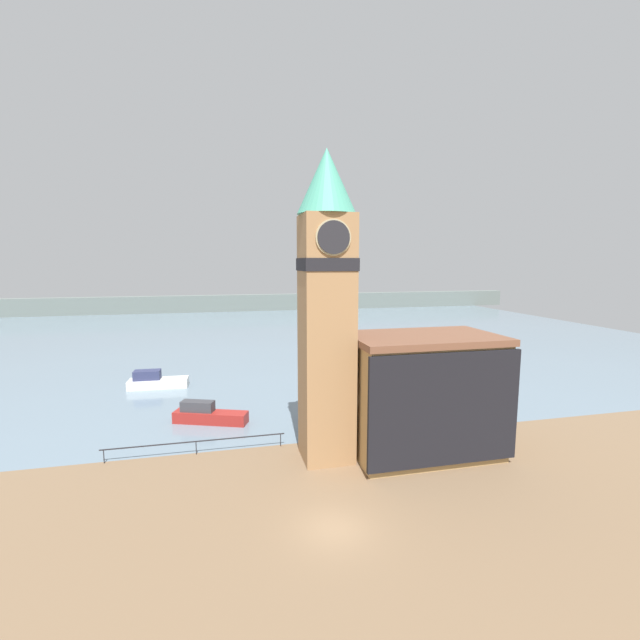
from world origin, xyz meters
TOP-DOWN VIEW (x-y plane):
  - ground_plane at (0.00, 0.00)m, footprint 160.00×160.00m
  - water at (0.00, 71.79)m, footprint 160.00×120.00m
  - far_shoreline at (0.00, 111.79)m, footprint 180.00×3.00m
  - pier_railing at (-8.05, 11.54)m, footprint 13.82×0.08m
  - clock_tower at (1.72, 8.85)m, footprint 4.25×4.25m
  - pier_building at (9.27, 8.00)m, footprint 11.45×7.21m
  - boat_near at (-7.33, 18.23)m, footprint 6.99×3.92m
  - boat_far at (-13.69, 31.30)m, footprint 6.87×2.44m
  - mooring_bollard_near at (0.20, 9.84)m, footprint 0.29×0.29m

SIDE VIEW (x-z plane):
  - water at x=0.00m, z-range 0.00..0.00m
  - ground_plane at x=0.00m, z-range 0.00..0.00m
  - mooring_bollard_near at x=0.20m, z-range 0.03..0.68m
  - boat_near at x=-7.33m, z-range -0.26..1.77m
  - boat_far at x=-13.69m, z-range -0.29..1.86m
  - pier_railing at x=-8.05m, z-range 0.43..1.52m
  - far_shoreline at x=0.00m, z-range 0.00..5.00m
  - pier_building at x=9.27m, z-range 0.02..9.37m
  - clock_tower at x=1.72m, z-range 0.69..23.50m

